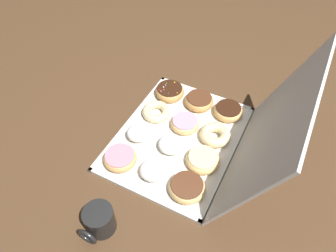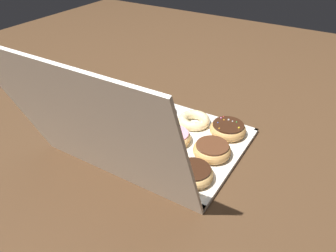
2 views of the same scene
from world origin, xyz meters
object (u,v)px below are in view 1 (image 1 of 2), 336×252
(sprinkle_donut_0, at_px, (170,91))
(chocolate_frosted_donut_4, at_px, (199,101))
(powdered_filled_donut_7, at_px, (152,170))
(coffee_mug, at_px, (99,220))
(pink_frosted_donut_3, at_px, (120,158))
(powdered_filled_donut_2, at_px, (138,133))
(powdered_filled_donut_6, at_px, (172,144))
(cruller_donut_9, at_px, (215,135))
(chocolate_frosted_donut_11, at_px, (187,187))
(cruller_donut_1, at_px, (156,111))
(glazed_ring_donut_10, at_px, (203,160))
(pink_frosted_donut_5, at_px, (186,124))
(donut_box, at_px, (178,138))
(chocolate_frosted_donut_8, at_px, (228,111))

(sprinkle_donut_0, distance_m, chocolate_frosted_donut_4, 0.13)
(powdered_filled_donut_7, relative_size, coffee_mug, 0.80)
(sprinkle_donut_0, height_order, coffee_mug, coffee_mug)
(pink_frosted_donut_3, relative_size, coffee_mug, 1.07)
(powdered_filled_donut_2, relative_size, powdered_filled_donut_6, 0.91)
(powdered_filled_donut_6, xyz_separation_m, powdered_filled_donut_7, (0.13, -0.01, 0.00))
(cruller_donut_9, distance_m, coffee_mug, 0.50)
(cruller_donut_9, bearing_deg, chocolate_frosted_donut_11, 0.08)
(cruller_donut_1, distance_m, chocolate_frosted_donut_11, 0.35)
(glazed_ring_donut_10, bearing_deg, cruller_donut_9, -178.59)
(powdered_filled_donut_7, bearing_deg, powdered_filled_donut_6, 175.63)
(cruller_donut_9, relative_size, coffee_mug, 1.04)
(pink_frosted_donut_5, bearing_deg, cruller_donut_9, 89.00)
(powdered_filled_donut_7, bearing_deg, chocolate_frosted_donut_4, 178.93)
(pink_frosted_donut_5, bearing_deg, coffee_mug, -7.19)
(donut_box, distance_m, sprinkle_donut_0, 0.23)
(cruller_donut_9, bearing_deg, donut_box, -65.05)
(sprinkle_donut_0, distance_m, powdered_filled_donut_6, 0.28)
(powdered_filled_donut_7, bearing_deg, cruller_donut_1, -154.10)
(pink_frosted_donut_3, bearing_deg, cruller_donut_9, 134.06)
(pink_frosted_donut_5, xyz_separation_m, cruller_donut_9, (0.00, 0.12, 0.00))
(sprinkle_donut_0, relative_size, coffee_mug, 1.10)
(cruller_donut_1, xyz_separation_m, pink_frosted_donut_3, (0.25, -0.00, 0.00))
(pink_frosted_donut_5, xyz_separation_m, powdered_filled_donut_6, (0.12, -0.00, 0.00))
(pink_frosted_donut_3, distance_m, pink_frosted_donut_5, 0.28)
(powdered_filled_donut_2, height_order, pink_frosted_donut_3, powdered_filled_donut_2)
(cruller_donut_1, distance_m, powdered_filled_donut_2, 0.13)
(pink_frosted_donut_5, relative_size, chocolate_frosted_donut_11, 0.92)
(donut_box, xyz_separation_m, pink_frosted_donut_5, (-0.06, 0.00, 0.02))
(powdered_filled_donut_2, xyz_separation_m, pink_frosted_donut_5, (-0.12, 0.14, -0.00))
(donut_box, bearing_deg, powdered_filled_donut_6, 4.25)
(powdered_filled_donut_2, bearing_deg, chocolate_frosted_donut_8, 135.53)
(cruller_donut_1, distance_m, chocolate_frosted_donut_4, 0.18)
(powdered_filled_donut_7, bearing_deg, cruller_donut_9, 151.98)
(chocolate_frosted_donut_8, height_order, chocolate_frosted_donut_11, same)
(pink_frosted_donut_3, relative_size, powdered_filled_donut_7, 1.34)
(cruller_donut_9, bearing_deg, pink_frosted_donut_5, -91.00)
(pink_frosted_donut_5, bearing_deg, chocolate_frosted_donut_4, -178.75)
(powdered_filled_donut_2, height_order, powdered_filled_donut_7, powdered_filled_donut_7)
(donut_box, relative_size, coffee_mug, 4.96)
(powdered_filled_donut_7, height_order, chocolate_frosted_donut_8, powdered_filled_donut_7)
(powdered_filled_donut_7, distance_m, glazed_ring_donut_10, 0.18)
(pink_frosted_donut_3, relative_size, powdered_filled_donut_6, 1.28)
(pink_frosted_donut_3, height_order, coffee_mug, coffee_mug)
(powdered_filled_donut_2, bearing_deg, powdered_filled_donut_7, 46.96)
(chocolate_frosted_donut_4, bearing_deg, donut_box, -0.46)
(cruller_donut_1, xyz_separation_m, chocolate_frosted_donut_4, (-0.13, 0.13, 0.00))
(powdered_filled_donut_2, bearing_deg, powdered_filled_donut_6, 93.69)
(powdered_filled_donut_2, xyz_separation_m, powdered_filled_donut_7, (0.12, 0.13, 0.00))
(glazed_ring_donut_10, height_order, chocolate_frosted_donut_11, chocolate_frosted_donut_11)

